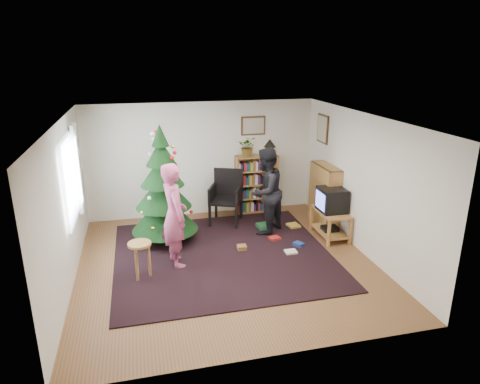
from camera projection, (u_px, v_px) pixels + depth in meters
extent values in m
plane|color=brown|center=(226.00, 262.00, 7.46)|extent=(5.00, 5.00, 0.00)
plane|color=white|center=(225.00, 119.00, 6.68)|extent=(5.00, 5.00, 0.00)
cube|color=silver|center=(202.00, 159.00, 9.38)|extent=(5.00, 0.02, 2.50)
cube|color=silver|center=(271.00, 264.00, 4.76)|extent=(5.00, 0.02, 2.50)
cube|color=silver|center=(65.00, 207.00, 6.51)|extent=(0.02, 5.00, 2.50)
cube|color=silver|center=(362.00, 184.00, 7.63)|extent=(0.02, 5.00, 2.50)
cube|color=black|center=(223.00, 254.00, 7.73)|extent=(3.80, 3.60, 0.02)
cube|color=silver|center=(70.00, 180.00, 6.99)|extent=(0.04, 1.20, 1.40)
cube|color=white|center=(78.00, 169.00, 7.65)|extent=(0.06, 0.35, 1.60)
cube|color=#4C3319|center=(253.00, 126.00, 9.39)|extent=(0.55, 0.03, 0.42)
cube|color=beige|center=(253.00, 126.00, 9.39)|extent=(0.47, 0.01, 0.34)
cube|color=#4C3319|center=(323.00, 129.00, 9.02)|extent=(0.03, 0.50, 0.60)
cube|color=beige|center=(323.00, 129.00, 9.02)|extent=(0.01, 0.42, 0.52)
cylinder|color=#3F2816|center=(166.00, 235.00, 8.27)|extent=(0.12, 0.12, 0.24)
cone|color=black|center=(164.00, 212.00, 8.12)|extent=(1.25, 1.25, 0.71)
cone|color=black|center=(163.00, 191.00, 7.99)|extent=(1.05, 1.05, 0.63)
cone|color=black|center=(162.00, 171.00, 7.87)|extent=(0.81, 0.81, 0.56)
cone|color=black|center=(161.00, 152.00, 7.76)|extent=(0.57, 0.57, 0.49)
cone|color=black|center=(160.00, 135.00, 7.66)|extent=(0.32, 0.32, 0.40)
cube|color=#AF743E|center=(256.00, 184.00, 9.69)|extent=(0.95, 0.30, 1.30)
cube|color=#AF743E|center=(257.00, 156.00, 9.49)|extent=(0.95, 0.30, 0.03)
cube|color=#AF743E|center=(324.00, 196.00, 8.86)|extent=(0.30, 0.95, 1.30)
cube|color=#AF743E|center=(326.00, 166.00, 8.67)|extent=(0.30, 0.95, 0.03)
cube|color=#AF743E|center=(331.00, 212.00, 8.33)|extent=(0.50, 0.90, 0.04)
cube|color=#AF743E|center=(329.00, 234.00, 7.98)|extent=(0.05, 0.05, 0.51)
cube|color=#AF743E|center=(350.00, 232.00, 8.08)|extent=(0.05, 0.05, 0.51)
cube|color=#AF743E|center=(311.00, 218.00, 8.76)|extent=(0.05, 0.05, 0.51)
cube|color=#AF743E|center=(331.00, 216.00, 8.85)|extent=(0.05, 0.05, 0.51)
cube|color=#AF743E|center=(330.00, 231.00, 8.46)|extent=(0.46, 0.86, 0.03)
cube|color=black|center=(330.00, 228.00, 8.44)|extent=(0.30, 0.25, 0.08)
cube|color=black|center=(332.00, 200.00, 8.26)|extent=(0.47, 0.52, 0.46)
cube|color=#5D6EFF|center=(320.00, 201.00, 8.20)|extent=(0.01, 0.41, 0.33)
cube|color=black|center=(226.00, 201.00, 9.01)|extent=(0.82, 0.82, 0.05)
cube|color=black|center=(223.00, 182.00, 9.17)|extent=(0.59, 0.30, 0.62)
cube|color=black|center=(215.00, 218.00, 8.76)|extent=(0.07, 0.07, 0.51)
cube|color=black|center=(242.00, 216.00, 8.89)|extent=(0.07, 0.07, 0.51)
cube|color=black|center=(211.00, 209.00, 9.28)|extent=(0.07, 0.07, 0.51)
cube|color=black|center=(236.00, 206.00, 9.41)|extent=(0.07, 0.07, 0.51)
cylinder|color=#AF743E|center=(139.00, 244.00, 6.77)|extent=(0.37, 0.37, 0.04)
cylinder|color=#AF743E|center=(149.00, 261.00, 6.90)|extent=(0.05, 0.05, 0.58)
cylinder|color=#AF743E|center=(137.00, 259.00, 6.96)|extent=(0.05, 0.05, 0.58)
cylinder|color=#AF743E|center=(137.00, 265.00, 6.74)|extent=(0.05, 0.05, 0.58)
imported|color=#AC446A|center=(174.00, 215.00, 7.13)|extent=(0.57, 0.73, 1.80)
imported|color=black|center=(265.00, 191.00, 8.44)|extent=(1.08, 1.06, 1.75)
imported|color=gray|center=(248.00, 146.00, 9.37)|extent=(0.48, 0.44, 0.45)
cylinder|color=#A57F33|center=(270.00, 153.00, 9.53)|extent=(0.11, 0.11, 0.11)
sphere|color=#FFD88C|center=(270.00, 147.00, 9.49)|extent=(0.11, 0.11, 0.11)
cone|color=black|center=(270.00, 143.00, 9.46)|extent=(0.27, 0.27, 0.18)
cube|color=#A51E19|center=(274.00, 238.00, 8.32)|extent=(0.20, 0.20, 0.08)
cube|color=navy|center=(298.00, 245.00, 8.05)|extent=(0.20, 0.20, 0.08)
cube|color=#1E592D|center=(264.00, 227.00, 8.88)|extent=(0.20, 0.20, 0.08)
cube|color=gold|center=(293.00, 225.00, 8.94)|extent=(0.20, 0.20, 0.08)
cube|color=brown|center=(242.00, 248.00, 7.90)|extent=(0.20, 0.20, 0.08)
cube|color=beige|center=(291.00, 252.00, 7.77)|extent=(0.20, 0.20, 0.08)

